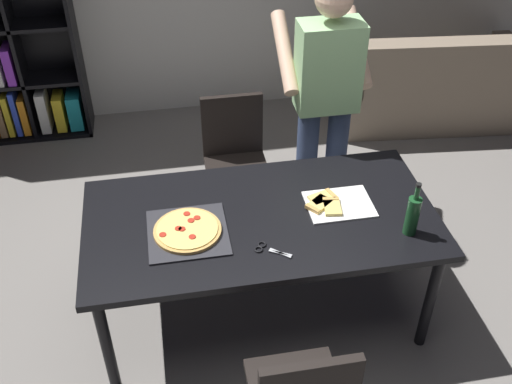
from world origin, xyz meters
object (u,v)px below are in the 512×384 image
(wine_bottle, at_px, (413,215))
(couch, at_px, (430,87))
(kitchen_scissors, at_px, (267,249))
(person_serving_pizza, at_px, (325,99))
(pepperoni_pizza_on_tray, at_px, (188,231))
(chair_far_side, at_px, (235,153))
(dining_table, at_px, (261,225))

(wine_bottle, bearing_deg, couch, 62.75)
(wine_bottle, xyz_separation_m, kitchen_scissors, (-0.75, -0.00, -0.11))
(wine_bottle, distance_m, kitchen_scissors, 0.76)
(person_serving_pizza, height_order, wine_bottle, person_serving_pizza)
(person_serving_pizza, bearing_deg, pepperoni_pizza_on_tray, -139.24)
(chair_far_side, height_order, wine_bottle, wine_bottle)
(chair_far_side, height_order, couch, chair_far_side)
(chair_far_side, distance_m, wine_bottle, 1.48)
(dining_table, relative_size, pepperoni_pizza_on_tray, 4.59)
(dining_table, distance_m, couch, 2.77)
(couch, xyz_separation_m, person_serving_pizza, (-1.35, -1.24, 0.70))
(person_serving_pizza, bearing_deg, chair_far_side, 158.00)
(chair_far_side, distance_m, person_serving_pizza, 0.76)
(dining_table, bearing_deg, wine_bottle, -19.65)
(couch, bearing_deg, kitchen_scissors, -130.31)
(couch, relative_size, person_serving_pizza, 1.01)
(kitchen_scissors, bearing_deg, wine_bottle, 0.11)
(dining_table, relative_size, couch, 1.07)
(couch, height_order, wine_bottle, wine_bottle)
(pepperoni_pizza_on_tray, xyz_separation_m, kitchen_scissors, (0.38, -0.20, -0.01))
(pepperoni_pizza_on_tray, bearing_deg, kitchen_scissors, -27.28)
(kitchen_scissors, bearing_deg, person_serving_pizza, 60.98)
(dining_table, height_order, kitchen_scissors, kitchen_scissors)
(dining_table, bearing_deg, person_serving_pizza, 53.91)
(person_serving_pizza, distance_m, kitchen_scissors, 1.18)
(dining_table, distance_m, wine_bottle, 0.80)
(chair_far_side, xyz_separation_m, pepperoni_pizza_on_tray, (-0.40, -1.03, 0.25))
(pepperoni_pizza_on_tray, height_order, wine_bottle, wine_bottle)
(wine_bottle, bearing_deg, chair_far_side, 120.86)
(pepperoni_pizza_on_tray, distance_m, kitchen_scissors, 0.43)
(chair_far_side, distance_m, kitchen_scissors, 1.26)
(kitchen_scissors, bearing_deg, couch, 49.69)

